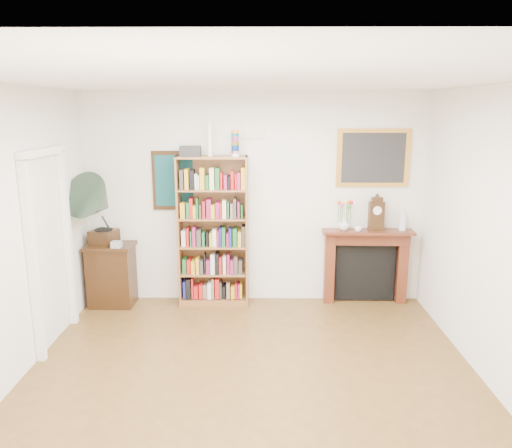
{
  "coord_description": "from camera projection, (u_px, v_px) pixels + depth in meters",
  "views": [
    {
      "loc": [
        0.09,
        -4.03,
        2.57
      ],
      "look_at": [
        0.03,
        1.6,
        1.27
      ],
      "focal_mm": 35.0,
      "sensor_mm": 36.0,
      "label": 1
    }
  ],
  "objects": [
    {
      "name": "teal_poster",
      "position": [
        174.0,
        181.0,
        6.56
      ],
      "size": [
        0.58,
        0.04,
        0.78
      ],
      "color": "black",
      "rests_on": "back_wall"
    },
    {
      "name": "room",
      "position": [
        250.0,
        252.0,
        4.19
      ],
      "size": [
        4.51,
        5.01,
        2.81
      ],
      "color": "#553819",
      "rests_on": "ground"
    },
    {
      "name": "door_casing",
      "position": [
        50.0,
        232.0,
        5.41
      ],
      "size": [
        0.08,
        1.02,
        2.17
      ],
      "color": "white",
      "rests_on": "left_wall"
    },
    {
      "name": "bookshelf",
      "position": [
        213.0,
        223.0,
        6.52
      ],
      "size": [
        0.91,
        0.33,
        2.29
      ],
      "rotation": [
        0.0,
        0.0,
        0.0
      ],
      "color": "brown",
      "rests_on": "floor"
    },
    {
      "name": "gilt_painting",
      "position": [
        373.0,
        158.0,
        6.47
      ],
      "size": [
        0.95,
        0.04,
        0.75
      ],
      "color": "gold",
      "rests_on": "back_wall"
    },
    {
      "name": "cd_stack",
      "position": [
        116.0,
        244.0,
        6.38
      ],
      "size": [
        0.13,
        0.13,
        0.08
      ],
      "primitive_type": "cube",
      "rotation": [
        0.0,
        0.0,
        -0.07
      ],
      "color": "silver",
      "rests_on": "side_cabinet"
    },
    {
      "name": "flower_vase",
      "position": [
        344.0,
        224.0,
        6.56
      ],
      "size": [
        0.19,
        0.19,
        0.16
      ],
      "primitive_type": "imported",
      "rotation": [
        0.0,
        0.0,
        -0.23
      ],
      "color": "silver",
      "rests_on": "fireplace"
    },
    {
      "name": "small_picture",
      "position": [
        254.0,
        127.0,
        6.4
      ],
      "size": [
        0.26,
        0.04,
        0.3
      ],
      "color": "white",
      "rests_on": "back_wall"
    },
    {
      "name": "mantel_clock",
      "position": [
        376.0,
        215.0,
        6.51
      ],
      "size": [
        0.2,
        0.12,
        0.44
      ],
      "rotation": [
        0.0,
        0.0,
        0.05
      ],
      "color": "black",
      "rests_on": "fireplace"
    },
    {
      "name": "bottle_left",
      "position": [
        402.0,
        221.0,
        6.54
      ],
      "size": [
        0.07,
        0.07,
        0.24
      ],
      "primitive_type": "cylinder",
      "color": "silver",
      "rests_on": "fireplace"
    },
    {
      "name": "fireplace",
      "position": [
        366.0,
        260.0,
        6.71
      ],
      "size": [
        1.21,
        0.33,
        1.01
      ],
      "rotation": [
        0.0,
        0.0,
        -0.04
      ],
      "color": "#461910",
      "rests_on": "floor"
    },
    {
      "name": "bottle_right",
      "position": [
        404.0,
        223.0,
        6.54
      ],
      "size": [
        0.06,
        0.06,
        0.2
      ],
      "primitive_type": "cylinder",
      "color": "silver",
      "rests_on": "fireplace"
    },
    {
      "name": "side_cabinet",
      "position": [
        112.0,
        275.0,
        6.63
      ],
      "size": [
        0.62,
        0.46,
        0.84
      ],
      "primitive_type": "cube",
      "rotation": [
        0.0,
        0.0,
        -0.02
      ],
      "color": "black",
      "rests_on": "floor"
    },
    {
      "name": "gramophone",
      "position": [
        98.0,
        205.0,
        6.28
      ],
      "size": [
        0.8,
        0.9,
        0.99
      ],
      "rotation": [
        0.0,
        0.0,
        -0.32
      ],
      "color": "black",
      "rests_on": "side_cabinet"
    },
    {
      "name": "teacup",
      "position": [
        358.0,
        229.0,
        6.49
      ],
      "size": [
        0.11,
        0.11,
        0.07
      ],
      "primitive_type": "imported",
      "rotation": [
        0.0,
        0.0,
        0.19
      ],
      "color": "silver",
      "rests_on": "fireplace"
    }
  ]
}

